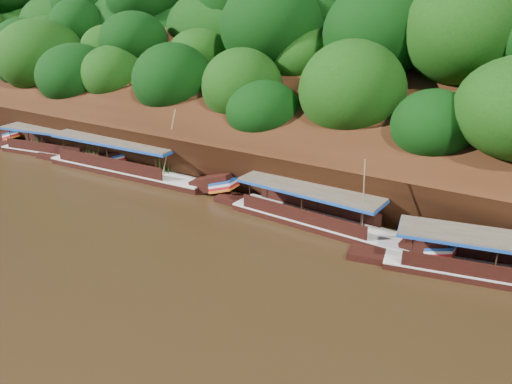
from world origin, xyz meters
TOP-DOWN VIEW (x-y plane):
  - ground at (0.00, 0.00)m, footprint 160.00×160.00m
  - riverbank at (-0.01, 22.73)m, footprint 120.00×30.06m
  - boat_1 at (2.53, 7.87)m, footprint 13.78×3.04m
  - boat_2 at (-14.13, 8.66)m, footprint 17.38×3.42m
  - boat_3 at (-23.04, 8.95)m, footprint 13.31×4.13m
  - reeds at (-2.85, 9.49)m, footprint 47.94×2.41m

SIDE VIEW (x-z plane):
  - ground at x=0.00m, z-range 0.00..0.00m
  - boat_3 at x=-23.04m, z-range -0.87..1.93m
  - boat_1 at x=2.53m, z-range -2.27..3.35m
  - boat_2 at x=-14.13m, z-range -2.45..3.67m
  - reeds at x=-2.85m, z-range -0.16..1.93m
  - riverbank at x=-0.01m, z-range -7.81..11.59m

